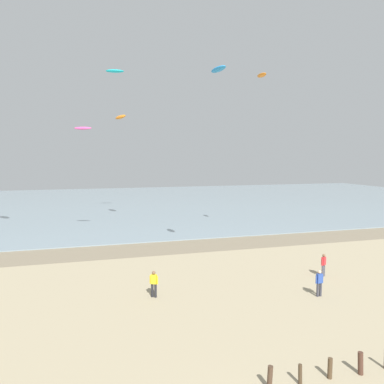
% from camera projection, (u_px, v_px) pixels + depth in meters
% --- Properties ---
extents(wet_sand_strip, '(120.00, 5.43, 0.01)m').
position_uv_depth(wet_sand_strip, '(141.00, 250.00, 36.12)').
color(wet_sand_strip, '#84755B').
rests_on(wet_sand_strip, ground).
extents(sea, '(160.00, 70.00, 0.10)m').
position_uv_depth(sea, '(112.00, 203.00, 72.17)').
color(sea, '#7F939E').
rests_on(sea, ground).
extents(person_mid_beach, '(0.57, 0.24, 1.71)m').
position_uv_depth(person_mid_beach, '(319.00, 282.00, 23.93)').
color(person_mid_beach, '#383842').
rests_on(person_mid_beach, ground).
extents(person_by_waterline, '(0.49, 0.38, 1.71)m').
position_uv_depth(person_by_waterline, '(154.00, 283.00, 23.78)').
color(person_by_waterline, '#232328').
rests_on(person_by_waterline, ground).
extents(person_right_flank, '(0.51, 0.37, 1.71)m').
position_uv_depth(person_right_flank, '(324.00, 264.00, 27.95)').
color(person_right_flank, '#4C4C56').
rests_on(person_right_flank, ground).
extents(kite_aloft_0, '(0.91, 2.24, 0.38)m').
position_uv_depth(kite_aloft_0, '(218.00, 69.00, 28.88)').
color(kite_aloft_0, '#2384D1').
extents(kite_aloft_1, '(0.76, 1.90, 0.45)m').
position_uv_depth(kite_aloft_1, '(262.00, 75.00, 38.52)').
color(kite_aloft_1, orange).
extents(kite_aloft_3, '(2.55, 1.21, 0.49)m').
position_uv_depth(kite_aloft_3, '(115.00, 71.00, 50.97)').
color(kite_aloft_3, '#19B2B7').
extents(kite_aloft_4, '(1.74, 3.02, 0.79)m').
position_uv_depth(kite_aloft_4, '(120.00, 117.00, 47.86)').
color(kite_aloft_4, orange).
extents(kite_aloft_5, '(2.00, 1.24, 0.43)m').
position_uv_depth(kite_aloft_5, '(83.00, 128.00, 39.74)').
color(kite_aloft_5, '#E54C99').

